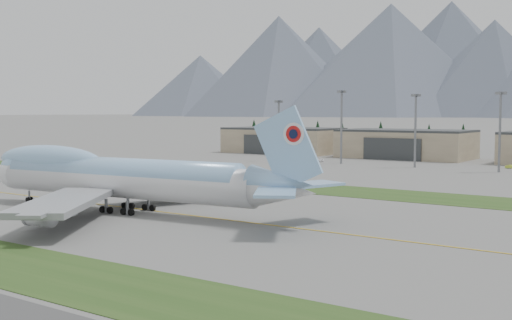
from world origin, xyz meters
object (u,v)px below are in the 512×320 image
Objects in this scene: boeing_747_freighter at (120,177)px; service_vehicle_a at (320,162)px; hangar_left at (283,140)px; hangar_center at (406,144)px; service_vehicle_b at (511,169)px.

boeing_747_freighter is 120.78m from service_vehicle_a.
hangar_left and hangar_center have the same top height.
hangar_left is at bearing 106.95° from boeing_747_freighter.
boeing_747_freighter is 1.46× the size of hangar_left.
service_vehicle_a is at bearing 107.44° from service_vehicle_b.
service_vehicle_a is 62.07m from service_vehicle_b.
service_vehicle_b is at bearing -13.96° from hangar_left.
boeing_747_freighter reaches higher than service_vehicle_a.
hangar_center is 14.01× the size of service_vehicle_b.
hangar_center is (55.00, 0.00, 0.00)m from hangar_left.
hangar_left is at bearing 83.38° from service_vehicle_b.
boeing_747_freighter is 20.63× the size of service_vehicle_a.
service_vehicle_a is (-25.84, 117.83, -6.07)m from boeing_747_freighter.
boeing_747_freighter is at bearing -86.72° from hangar_center.
hangar_center reaches higher than service_vehicle_a.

